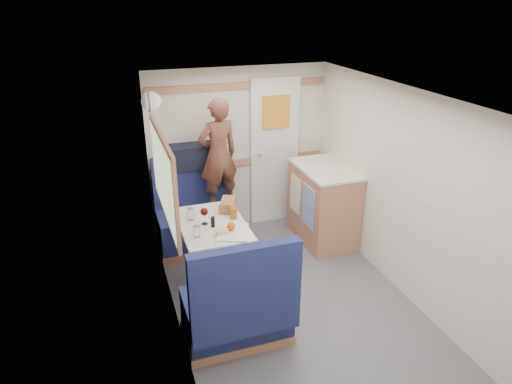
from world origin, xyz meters
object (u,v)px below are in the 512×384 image
object	(u,v)px
tumbler_left	(197,232)
bread_loaf	(228,205)
bench_far	(196,223)
dome_light	(151,101)
tray	(233,232)
dinette_table	(213,237)
bench_near	(238,313)
person	(218,155)
galley_counter	(323,204)
pepper_grinder	(213,222)
beer_glass	(233,213)
orange_fruit	(231,226)
tumbler_mid	(191,214)
duffel_bag	(193,156)
wine_glass	(204,212)
cheese_block	(222,231)

from	to	relation	value
tumbler_left	bread_loaf	bearing A→B (deg)	47.65
bench_far	dome_light	size ratio (longest dim) A/B	5.25
tray	dinette_table	bearing A→B (deg)	117.30
bench_near	person	xyz separation A→B (m)	(0.30, 1.76, 0.79)
galley_counter	pepper_grinder	world-z (taller)	galley_counter
dinette_table	bench_far	size ratio (longest dim) A/B	0.88
beer_glass	bread_loaf	world-z (taller)	beer_glass
dome_light	bread_loaf	xyz separation A→B (m)	(0.61, -0.61, -0.98)
orange_fruit	tumbler_mid	xyz separation A→B (m)	(-0.30, 0.37, 0.00)
bread_loaf	dinette_table	bearing A→B (deg)	-133.07
tumbler_left	pepper_grinder	distance (m)	0.23
beer_glass	person	bearing A→B (deg)	84.97
dome_light	tray	bearing A→B (deg)	-64.72
bench_far	beer_glass	distance (m)	0.98
dome_light	beer_glass	size ratio (longest dim) A/B	1.81
galley_counter	bench_far	bearing A→B (deg)	167.90
tray	bench_far	bearing A→B (deg)	96.80
galley_counter	duffel_bag	bearing A→B (deg)	158.07
galley_counter	tray	xyz separation A→B (m)	(-1.33, -0.81, 0.26)
wine_glass	bread_loaf	bearing A→B (deg)	38.29
bread_loaf	duffel_bag	bearing A→B (deg)	101.17
tumbler_left	bread_loaf	size ratio (longest dim) A/B	0.42
cheese_block	wine_glass	size ratio (longest dim) A/B	0.66
galley_counter	orange_fruit	world-z (taller)	galley_counter
dome_light	duffel_bag	xyz separation A→B (m)	(0.44, 0.27, -0.72)
dinette_table	galley_counter	xyz separation A→B (m)	(1.47, 0.55, -0.10)
bench_far	pepper_grinder	size ratio (longest dim) A/B	10.07
dinette_table	pepper_grinder	bearing A→B (deg)	-98.50
dinette_table	person	bearing A→B (deg)	71.46
bench_near	beer_glass	distance (m)	1.04
beer_glass	bread_loaf	size ratio (longest dim) A/B	0.43
tray	orange_fruit	bearing A→B (deg)	106.33
tumbler_mid	bread_loaf	size ratio (longest dim) A/B	0.45
duffel_bag	cheese_block	distance (m)	1.41
bench_far	person	bearing A→B (deg)	5.10
duffel_bag	cheese_block	size ratio (longest dim) A/B	5.04
dome_light	wine_glass	distance (m)	1.28
bench_far	duffel_bag	world-z (taller)	duffel_bag
person	beer_glass	world-z (taller)	person
bench_near	pepper_grinder	size ratio (longest dim) A/B	10.07
dinette_table	orange_fruit	world-z (taller)	orange_fruit
orange_fruit	tumbler_mid	size ratio (longest dim) A/B	0.67
person	tumbler_mid	xyz separation A→B (m)	(-0.48, -0.75, -0.32)
bench_near	galley_counter	xyz separation A→B (m)	(1.47, 1.41, 0.17)
pepper_grinder	cheese_block	bearing A→B (deg)	-77.73
wine_glass	beer_glass	size ratio (longest dim) A/B	1.52
dinette_table	person	world-z (taller)	person
dome_light	orange_fruit	distance (m)	1.54
galley_counter	pepper_grinder	size ratio (longest dim) A/B	8.83
dinette_table	dome_light	xyz separation A→B (m)	(-0.39, 0.85, 1.18)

